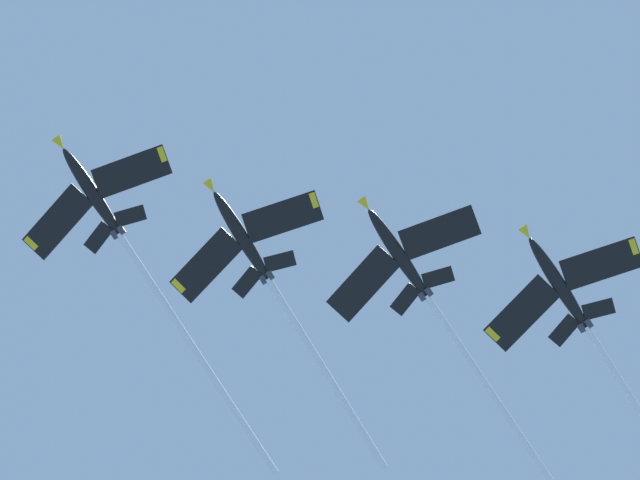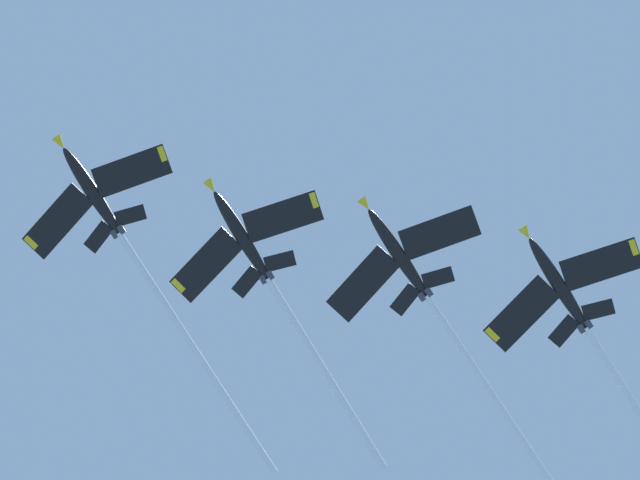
% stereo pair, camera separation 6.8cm
% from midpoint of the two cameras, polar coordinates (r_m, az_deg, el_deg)
% --- Properties ---
extents(jet_lead, '(20.13, 46.31, 9.08)m').
position_cam_midpoint_polar(jet_lead, '(176.39, -7.47, -0.03)').
color(jet_lead, black).
extents(jet_second, '(20.16, 38.58, 8.58)m').
position_cam_midpoint_polar(jet_second, '(174.01, -2.07, -1.35)').
color(jet_second, black).
extents(jet_third, '(20.12, 42.10, 8.16)m').
position_cam_midpoint_polar(jet_third, '(173.11, 3.97, -1.95)').
color(jet_third, black).
extents(jet_fourth, '(20.16, 41.59, 8.74)m').
position_cam_midpoint_polar(jet_fourth, '(173.09, 10.06, -3.22)').
color(jet_fourth, black).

